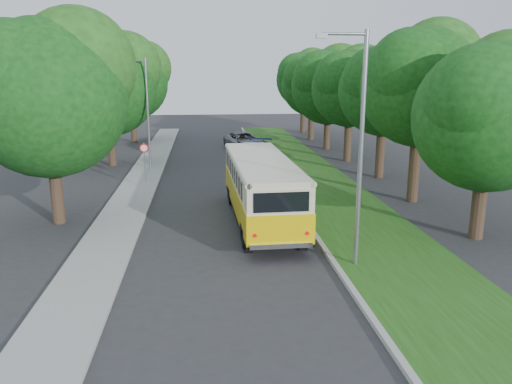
{
  "coord_description": "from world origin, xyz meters",
  "views": [
    {
      "loc": [
        -0.9,
        -18.46,
        6.75
      ],
      "look_at": [
        1.35,
        2.82,
        1.5
      ],
      "focal_mm": 35.0,
      "sensor_mm": 36.0,
      "label": 1
    }
  ],
  "objects": [
    {
      "name": "lamppost_far",
      "position": [
        -4.7,
        16.0,
        4.12
      ],
      "size": [
        1.71,
        0.16,
        7.5
      ],
      "color": "gray",
      "rests_on": "ground"
    },
    {
      "name": "vintage_bus",
      "position": [
        1.63,
        3.18,
        1.49
      ],
      "size": [
        2.85,
        10.12,
        2.99
      ],
      "primitive_type": null,
      "rotation": [
        0.0,
        0.0,
        0.03
      ],
      "color": "yellow",
      "rests_on": "ground"
    },
    {
      "name": "warning_sign",
      "position": [
        -4.5,
        11.98,
        1.71
      ],
      "size": [
        0.56,
        0.1,
        2.5
      ],
      "color": "gray",
      "rests_on": "ground"
    },
    {
      "name": "car_silver",
      "position": [
        2.7,
        11.7,
        0.67
      ],
      "size": [
        2.11,
        4.13,
        1.34
      ],
      "primitive_type": "imported",
      "rotation": [
        0.0,
        0.0,
        0.14
      ],
      "color": "#B9B9BE",
      "rests_on": "ground"
    },
    {
      "name": "curb",
      "position": [
        3.6,
        5.0,
        0.07
      ],
      "size": [
        0.2,
        70.0,
        0.15
      ],
      "primitive_type": "cube",
      "color": "gray",
      "rests_on": "ground"
    },
    {
      "name": "car_white",
      "position": [
        3.0,
        18.55,
        0.7
      ],
      "size": [
        2.23,
        4.43,
        1.39
      ],
      "primitive_type": "imported",
      "rotation": [
        0.0,
        0.0,
        0.19
      ],
      "color": "silver",
      "rests_on": "ground"
    },
    {
      "name": "car_blue",
      "position": [
        2.93,
        19.18,
        0.72
      ],
      "size": [
        3.58,
        5.34,
        1.44
      ],
      "primitive_type": "imported",
      "rotation": [
        0.0,
        0.0,
        -0.35
      ],
      "color": "navy",
      "rests_on": "ground"
    },
    {
      "name": "sidewalk",
      "position": [
        -4.8,
        5.0,
        0.06
      ],
      "size": [
        2.2,
        70.0,
        0.12
      ],
      "primitive_type": "cube",
      "color": "gray",
      "rests_on": "ground"
    },
    {
      "name": "car_grey",
      "position": [
        2.56,
        24.28,
        0.77
      ],
      "size": [
        3.53,
        5.9,
        1.53
      ],
      "primitive_type": "imported",
      "rotation": [
        0.0,
        0.0,
        0.19
      ],
      "color": "slate",
      "rests_on": "ground"
    },
    {
      "name": "treeline",
      "position": [
        3.15,
        17.99,
        5.93
      ],
      "size": [
        24.27,
        41.91,
        9.46
      ],
      "color": "#332319",
      "rests_on": "ground"
    },
    {
      "name": "ground",
      "position": [
        0.0,
        0.0,
        0.0
      ],
      "size": [
        120.0,
        120.0,
        0.0
      ],
      "primitive_type": "plane",
      "color": "#2B2B2E",
      "rests_on": "ground"
    },
    {
      "name": "grass_verge",
      "position": [
        5.95,
        5.0,
        0.07
      ],
      "size": [
        4.5,
        70.0,
        0.13
      ],
      "primitive_type": "cube",
      "color": "#244612",
      "rests_on": "ground"
    },
    {
      "name": "lamppost_near",
      "position": [
        4.21,
        -2.5,
        4.37
      ],
      "size": [
        1.71,
        0.16,
        8.0
      ],
      "color": "gray",
      "rests_on": "ground"
    }
  ]
}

